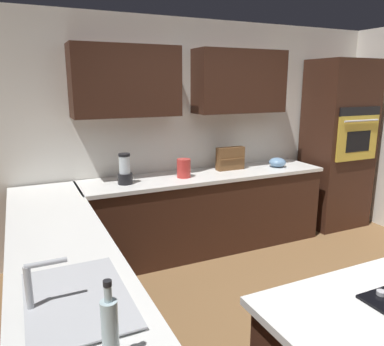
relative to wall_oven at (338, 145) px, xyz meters
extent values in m
plane|color=brown|center=(1.85, 1.72, -1.10)|extent=(14.00, 14.00, 0.00)
cube|color=white|center=(1.85, -0.38, 0.20)|extent=(6.00, 0.10, 2.60)
cube|color=#381E14|center=(1.45, -0.16, 0.82)|extent=(1.10, 0.34, 0.71)
cube|color=#381E14|center=(2.80, -0.16, 0.82)|extent=(1.10, 0.34, 0.71)
cube|color=#381E14|center=(1.95, 0.00, -0.67)|extent=(2.80, 0.60, 0.86)
cube|color=silver|center=(1.95, 0.00, -0.22)|extent=(2.84, 0.64, 0.04)
cube|color=#381E14|center=(3.67, 1.17, -0.67)|extent=(0.60, 2.90, 0.86)
cube|color=silver|center=(3.67, 1.17, -0.22)|extent=(0.64, 2.94, 0.04)
cube|color=#381E14|center=(0.00, 0.00, 0.00)|extent=(0.80, 0.60, 2.19)
cube|color=gold|center=(0.00, 0.31, 0.13)|extent=(0.66, 0.03, 0.56)
cube|color=black|center=(0.00, 0.32, 0.09)|extent=(0.40, 0.01, 0.26)
cube|color=black|center=(0.00, 0.31, 0.46)|extent=(0.66, 0.02, 0.11)
cylinder|color=silver|center=(0.00, 0.35, 0.35)|extent=(0.56, 0.02, 0.02)
cube|color=#515456|center=(3.67, 1.84, -0.19)|extent=(0.40, 0.30, 0.02)
cube|color=#515456|center=(3.67, 2.18, -0.19)|extent=(0.40, 0.30, 0.02)
cube|color=#B7BABF|center=(3.67, 2.01, -0.18)|extent=(0.46, 0.70, 0.01)
cylinder|color=#B7BABF|center=(3.87, 2.01, -0.09)|extent=(0.03, 0.03, 0.22)
cylinder|color=#B7BABF|center=(3.79, 2.01, 0.02)|extent=(0.18, 0.02, 0.02)
cylinder|color=#B2B2B7|center=(2.35, 2.59, -0.17)|extent=(0.04, 0.04, 0.02)
cylinder|color=black|center=(2.90, 0.03, -0.14)|extent=(0.15, 0.15, 0.11)
cylinder|color=silver|center=(2.90, 0.03, 0.00)|extent=(0.11, 0.11, 0.18)
cylinder|color=black|center=(2.90, 0.03, 0.10)|extent=(0.12, 0.12, 0.03)
ellipsoid|color=#668CB2|center=(1.00, 0.03, -0.14)|extent=(0.21, 0.21, 0.11)
cube|color=brown|center=(1.60, -0.08, -0.06)|extent=(0.34, 0.10, 0.27)
cube|color=brown|center=(1.60, -0.03, -0.06)|extent=(0.32, 0.02, 0.02)
cylinder|color=red|center=(2.25, 0.03, -0.10)|extent=(0.15, 0.15, 0.20)
cylinder|color=silver|center=(3.62, 2.49, -0.07)|extent=(0.06, 0.06, 0.26)
cylinder|color=silver|center=(3.62, 2.49, 0.09)|extent=(0.03, 0.03, 0.06)
cylinder|color=black|center=(3.62, 2.49, 0.13)|extent=(0.03, 0.03, 0.02)
camera|label=1|loc=(3.85, 3.67, 0.79)|focal=35.28mm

